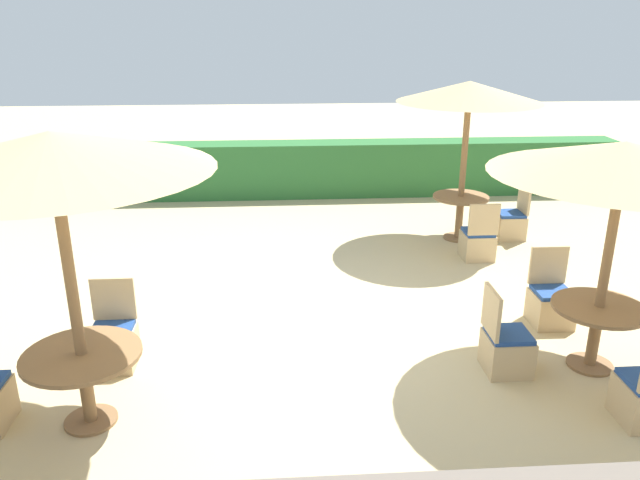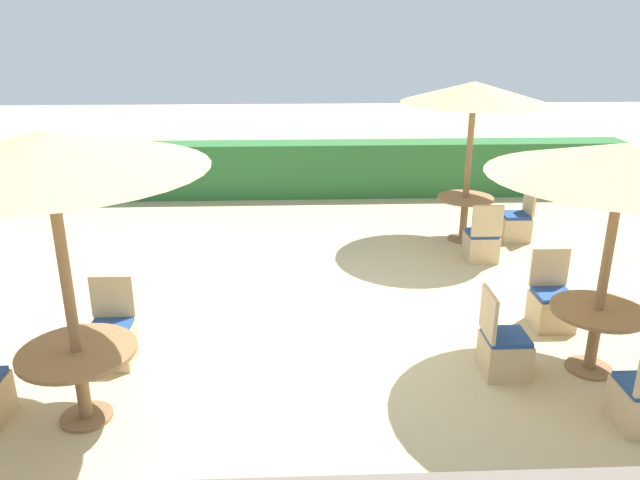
{
  "view_description": "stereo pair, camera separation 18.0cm",
  "coord_description": "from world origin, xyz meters",
  "px_view_note": "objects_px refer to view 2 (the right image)",
  "views": [
    {
      "loc": [
        -0.49,
        -6.7,
        3.55
      ],
      "look_at": [
        0.0,
        0.6,
        0.9
      ],
      "focal_mm": 35.0,
      "sensor_mm": 36.0,
      "label": 1
    },
    {
      "loc": [
        -0.31,
        -6.71,
        3.55
      ],
      "look_at": [
        0.0,
        0.6,
        0.9
      ],
      "focal_mm": 35.0,
      "sensor_mm": 36.0,
      "label": 2
    }
  ],
  "objects_px": {
    "patio_chair_back_right_east": "(515,224)",
    "parasol_front_left": "(47,152)",
    "patio_chair_front_right_north": "(551,306)",
    "round_table_front_right": "(596,324)",
    "patio_chair_back_right_south": "(481,244)",
    "round_table_front_left": "(79,365)",
    "parasol_back_right": "(474,93)",
    "parasol_front_right": "(624,161)",
    "round_table_back_right": "(465,208)",
    "patio_chair_front_left_north": "(112,340)",
    "patio_chair_front_right_west": "(503,351)"
  },
  "relations": [
    {
      "from": "parasol_front_left",
      "to": "parasol_front_right",
      "type": "distance_m",
      "value": 5.12
    },
    {
      "from": "round_table_back_right",
      "to": "patio_chair_front_right_west",
      "type": "bearing_deg",
      "value": -99.0
    },
    {
      "from": "patio_chair_back_right_east",
      "to": "patio_chair_front_left_north",
      "type": "bearing_deg",
      "value": 123.16
    },
    {
      "from": "round_table_back_right",
      "to": "patio_chair_back_right_south",
      "type": "xyz_separation_m",
      "value": [
        0.04,
        -0.92,
        -0.29
      ]
    },
    {
      "from": "round_table_back_right",
      "to": "patio_chair_front_right_north",
      "type": "relative_size",
      "value": 0.98
    },
    {
      "from": "parasol_front_left",
      "to": "parasol_back_right",
      "type": "bearing_deg",
      "value": 44.7
    },
    {
      "from": "patio_chair_back_right_east",
      "to": "round_table_front_right",
      "type": "xyz_separation_m",
      "value": [
        -0.57,
        -4.06,
        0.28
      ]
    },
    {
      "from": "parasol_back_right",
      "to": "round_table_back_right",
      "type": "height_order",
      "value": "parasol_back_right"
    },
    {
      "from": "parasol_front_left",
      "to": "patio_chair_front_right_west",
      "type": "distance_m",
      "value": 4.74
    },
    {
      "from": "round_table_front_right",
      "to": "patio_chair_front_right_west",
      "type": "height_order",
      "value": "patio_chair_front_right_west"
    },
    {
      "from": "patio_chair_front_left_north",
      "to": "round_table_front_right",
      "type": "bearing_deg",
      "value": 175.89
    },
    {
      "from": "patio_chair_back_right_south",
      "to": "patio_chair_front_right_west",
      "type": "bearing_deg",
      "value": -102.19
    },
    {
      "from": "round_table_back_right",
      "to": "parasol_front_left",
      "type": "bearing_deg",
      "value": -135.3
    },
    {
      "from": "patio_chair_front_left_north",
      "to": "parasol_front_right",
      "type": "distance_m",
      "value": 5.48
    },
    {
      "from": "parasol_front_right",
      "to": "round_table_front_left",
      "type": "bearing_deg",
      "value": -172.81
    },
    {
      "from": "round_table_front_right",
      "to": "patio_chair_back_right_south",
      "type": "bearing_deg",
      "value": 94.81
    },
    {
      "from": "parasol_front_right",
      "to": "patio_chair_front_right_north",
      "type": "xyz_separation_m",
      "value": [
        -0.04,
        0.99,
        -1.99
      ]
    },
    {
      "from": "parasol_back_right",
      "to": "round_table_front_right",
      "type": "distance_m",
      "value": 4.5
    },
    {
      "from": "patio_chair_front_left_north",
      "to": "round_table_front_right",
      "type": "distance_m",
      "value": 5.11
    },
    {
      "from": "round_table_front_right",
      "to": "parasol_back_right",
      "type": "bearing_deg",
      "value": 94.26
    },
    {
      "from": "patio_chair_front_left_north",
      "to": "patio_chair_front_right_west",
      "type": "bearing_deg",
      "value": 174.62
    },
    {
      "from": "parasol_front_left",
      "to": "round_table_front_right",
      "type": "relative_size",
      "value": 2.82
    },
    {
      "from": "round_table_front_left",
      "to": "patio_chair_front_left_north",
      "type": "relative_size",
      "value": 1.13
    },
    {
      "from": "round_table_front_right",
      "to": "round_table_back_right",
      "type": "bearing_deg",
      "value": 94.26
    },
    {
      "from": "patio_chair_back_right_east",
      "to": "patio_chair_back_right_south",
      "type": "height_order",
      "value": "same"
    },
    {
      "from": "patio_chair_front_left_north",
      "to": "parasol_front_right",
      "type": "height_order",
      "value": "parasol_front_right"
    },
    {
      "from": "parasol_front_left",
      "to": "patio_chair_front_right_west",
      "type": "bearing_deg",
      "value": 8.51
    },
    {
      "from": "round_table_back_right",
      "to": "patio_chair_front_left_north",
      "type": "xyz_separation_m",
      "value": [
        -4.78,
        -3.72,
        -0.29
      ]
    },
    {
      "from": "patio_chair_front_right_west",
      "to": "patio_chair_front_right_north",
      "type": "distance_m",
      "value": 1.36
    },
    {
      "from": "parasol_back_right",
      "to": "parasol_front_right",
      "type": "relative_size",
      "value": 1.01
    },
    {
      "from": "parasol_back_right",
      "to": "round_table_front_left",
      "type": "xyz_separation_m",
      "value": [
        -4.77,
        -4.72,
        -1.84
      ]
    },
    {
      "from": "patio_chair_back_right_east",
      "to": "patio_chair_front_right_west",
      "type": "xyz_separation_m",
      "value": [
        -1.52,
        -4.08,
        0.0
      ]
    },
    {
      "from": "parasol_back_right",
      "to": "patio_chair_back_right_south",
      "type": "bearing_deg",
      "value": -87.63
    },
    {
      "from": "patio_chair_back_right_south",
      "to": "round_table_front_left",
      "type": "distance_m",
      "value": 6.14
    },
    {
      "from": "round_table_back_right",
      "to": "patio_chair_front_left_north",
      "type": "bearing_deg",
      "value": -142.16
    },
    {
      "from": "patio_chair_back_right_east",
      "to": "parasol_front_left",
      "type": "height_order",
      "value": "parasol_front_left"
    },
    {
      "from": "patio_chair_back_right_east",
      "to": "round_table_front_left",
      "type": "xyz_separation_m",
      "value": [
        -5.64,
        -4.7,
        0.3
      ]
    },
    {
      "from": "round_table_back_right",
      "to": "patio_chair_front_right_west",
      "type": "relative_size",
      "value": 0.98
    },
    {
      "from": "patio_chair_back_right_east",
      "to": "patio_chair_front_right_north",
      "type": "relative_size",
      "value": 1.0
    },
    {
      "from": "round_table_back_right",
      "to": "parasol_front_right",
      "type": "bearing_deg",
      "value": -85.74
    },
    {
      "from": "patio_chair_back_right_south",
      "to": "parasol_front_right",
      "type": "relative_size",
      "value": 0.36
    },
    {
      "from": "patio_chair_back_right_south",
      "to": "round_table_front_right",
      "type": "distance_m",
      "value": 3.19
    },
    {
      "from": "parasol_front_left",
      "to": "round_table_front_left",
      "type": "height_order",
      "value": "parasol_front_left"
    },
    {
      "from": "patio_chair_front_right_west",
      "to": "patio_chair_back_right_east",
      "type": "bearing_deg",
      "value": 159.55
    },
    {
      "from": "round_table_front_left",
      "to": "patio_chair_front_right_west",
      "type": "height_order",
      "value": "patio_chair_front_right_west"
    },
    {
      "from": "patio_chair_front_right_north",
      "to": "round_table_front_right",
      "type": "bearing_deg",
      "value": 92.43
    },
    {
      "from": "parasol_front_right",
      "to": "round_table_front_right",
      "type": "xyz_separation_m",
      "value": [
        0.0,
        0.0,
        -1.72
      ]
    },
    {
      "from": "patio_chair_back_right_east",
      "to": "parasol_front_left",
      "type": "bearing_deg",
      "value": 129.79
    },
    {
      "from": "round_table_back_right",
      "to": "round_table_front_left",
      "type": "xyz_separation_m",
      "value": [
        -4.77,
        -4.72,
        0.01
      ]
    },
    {
      "from": "parasol_back_right",
      "to": "patio_chair_back_right_south",
      "type": "height_order",
      "value": "parasol_back_right"
    }
  ]
}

